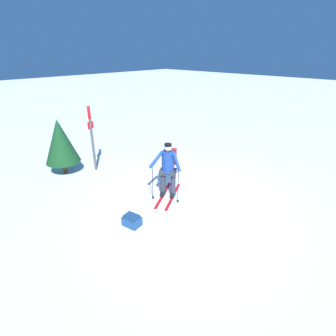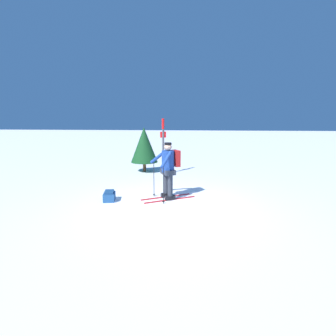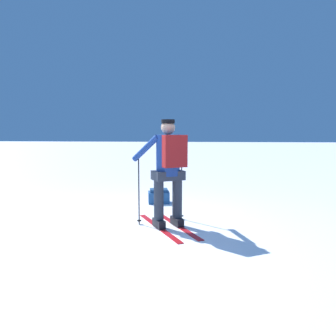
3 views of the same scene
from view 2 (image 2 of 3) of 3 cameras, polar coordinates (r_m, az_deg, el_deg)
ground_plane at (r=7.21m, az=0.44°, el=-8.16°), size 80.00×80.00×0.00m
skier at (r=7.58m, az=0.14°, el=0.28°), size 1.15×1.60×1.66m
dropped_backpack at (r=7.75m, az=-12.66°, el=-5.98°), size 0.48×0.39×0.29m
trail_marker at (r=10.73m, az=-1.07°, el=5.64°), size 0.10×0.24×2.31m
pine_tree at (r=11.43m, az=-5.22°, el=5.03°), size 1.16×1.16×1.94m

